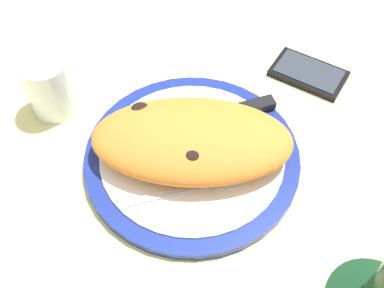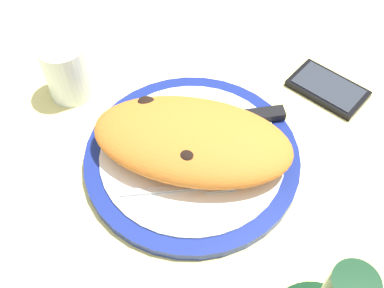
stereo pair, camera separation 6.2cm
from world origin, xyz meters
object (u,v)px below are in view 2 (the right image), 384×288
at_px(fork, 190,187).
at_px(knife, 235,119).
at_px(plate, 192,157).
at_px(smartphone, 328,88).
at_px(water_glass, 68,74).
at_px(calzone, 192,139).

xyz_separation_m(fork, knife, (0.07, 0.11, 0.00)).
bearing_deg(plate, fork, -96.85).
xyz_separation_m(knife, smartphone, (0.16, 0.07, -0.02)).
relative_size(plate, water_glass, 3.24).
height_order(plate, fork, fork).
distance_m(knife, water_glass, 0.26).
distance_m(fork, knife, 0.13).
bearing_deg(water_glass, smartphone, -3.73).
bearing_deg(plate, smartphone, 27.98).
bearing_deg(knife, smartphone, 22.93).
xyz_separation_m(plate, calzone, (-0.00, 0.00, 0.04)).
relative_size(calzone, smartphone, 2.28).
distance_m(calzone, fork, 0.06).
bearing_deg(water_glass, calzone, -38.68).
relative_size(plate, smartphone, 2.28).
height_order(calzone, fork, calzone).
distance_m(plate, calzone, 0.04).
distance_m(plate, smartphone, 0.25).
distance_m(fork, smartphone, 0.29).
distance_m(plate, water_glass, 0.23).
xyz_separation_m(calzone, water_glass, (-0.18, 0.14, -0.01)).
bearing_deg(water_glass, fork, -49.48).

